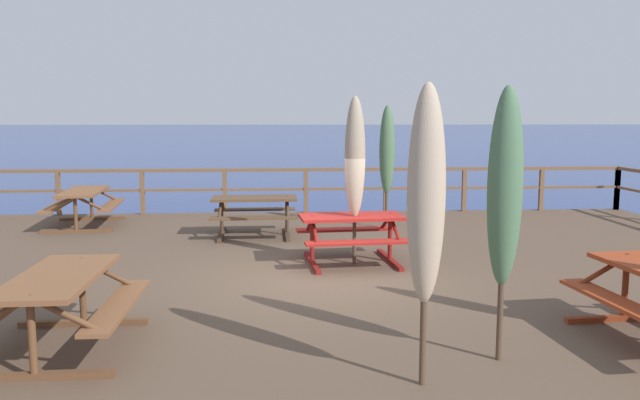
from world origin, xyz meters
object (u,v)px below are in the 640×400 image
Objects in this scene: picnic_table_mid_left at (254,208)px; patio_umbrella_tall_back_right at (387,150)px; patio_umbrella_tall_mid_right at (505,188)px; picnic_table_back_left at (84,200)px; patio_umbrella_short_back at (426,196)px; picnic_table_front_left at (351,229)px; patio_umbrella_short_mid at (355,158)px; picnic_table_back_right at (59,295)px.

patio_umbrella_tall_back_right is (2.72, 0.72, 1.08)m from picnic_table_mid_left.
patio_umbrella_tall_mid_right reaches higher than picnic_table_mid_left.
picnic_table_back_left is 0.81× the size of patio_umbrella_short_back.
patio_umbrella_short_mid reaches higher than picnic_table_front_left.
patio_umbrella_short_mid reaches higher than patio_umbrella_short_back.
patio_umbrella_tall_mid_right is 7.19m from patio_umbrella_tall_back_right.
picnic_table_back_right is 4.41m from patio_umbrella_tall_mid_right.
patio_umbrella_short_mid is at bearing 90.62° from patio_umbrella_short_back.
picnic_table_back_right is 8.05m from patio_umbrella_tall_back_right.
patio_umbrella_short_mid reaches higher than picnic_table_mid_left.
patio_umbrella_tall_mid_right is (2.56, -6.47, 1.09)m from picnic_table_mid_left.
picnic_table_back_left is at bearing 105.26° from picnic_table_back_right.
picnic_table_back_left is (-5.29, 3.76, 0.01)m from picnic_table_front_left.
patio_umbrella_tall_mid_right is 1.01× the size of patio_umbrella_tall_back_right.
patio_umbrella_short_mid is (0.04, -0.07, 1.12)m from picnic_table_front_left.
patio_umbrella_tall_mid_right reaches higher than picnic_table_back_right.
picnic_table_mid_left is at bearing 111.60° from patio_umbrella_tall_mid_right.
picnic_table_mid_left is 3.19m from patio_umbrella_short_mid.
picnic_table_back_left is 0.80× the size of patio_umbrella_short_mid.
patio_umbrella_tall_back_right is (1.10, 3.13, 1.08)m from picnic_table_front_left.
picnic_table_mid_left is 0.64× the size of patio_umbrella_tall_mid_right.
picnic_table_mid_left is (-1.62, 2.41, 0.00)m from picnic_table_front_left.
picnic_table_back_right is 1.10× the size of picnic_table_mid_left.
patio_umbrella_tall_mid_right reaches higher than picnic_table_front_left.
patio_umbrella_short_mid is 1.02× the size of patio_umbrella_short_back.
picnic_table_back_right is at bearing -123.48° from patio_umbrella_tall_back_right.
picnic_table_front_left is 2.90m from picnic_table_mid_left.
picnic_table_mid_left is at bearing -165.16° from patio_umbrella_tall_back_right.
patio_umbrella_tall_mid_right is at bearing -68.40° from picnic_table_mid_left.
picnic_table_front_left is 0.83× the size of picnic_table_back_left.
patio_umbrella_tall_mid_right is (4.24, -0.54, 1.09)m from picnic_table_back_right.
patio_umbrella_short_back is at bearing -149.67° from patio_umbrella_tall_mid_right.
patio_umbrella_tall_back_right is (4.40, 6.65, 1.07)m from picnic_table_back_right.
picnic_table_front_left and picnic_table_mid_left have the same top height.
picnic_table_back_right is 0.69× the size of patio_umbrella_short_mid.
patio_umbrella_tall_mid_right is (6.23, -7.83, 1.08)m from picnic_table_back_left.
picnic_table_front_left is at bearing -35.42° from picnic_table_back_left.
picnic_table_front_left is 6.49m from picnic_table_back_left.
picnic_table_front_left is 4.83m from picnic_table_back_right.
picnic_table_mid_left is at bearing 123.82° from patio_umbrella_short_mid.
patio_umbrella_short_mid is at bearing -56.18° from picnic_table_mid_left.
patio_umbrella_short_mid is 3.37m from patio_umbrella_tall_back_right.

